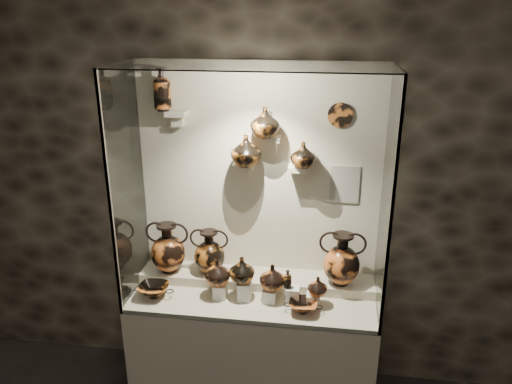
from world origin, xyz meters
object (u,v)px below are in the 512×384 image
amphora_left (168,248)px  amphora_mid (209,252)px  kylix_left (154,290)px  lekythos_small (288,278)px  jug_a (217,272)px  ovoid_vase_c (303,155)px  jug_e (318,286)px  kylix_right (303,306)px  lekythos_tall (162,87)px  ovoid_vase_a (246,151)px  amphora_right (342,259)px  jug_b (242,270)px  ovoid_vase_b (265,122)px  jug_c (272,277)px

amphora_left → amphora_mid: size_ratio=1.12×
kylix_left → lekythos_small: bearing=15.0°
kylix_left → amphora_mid: bearing=49.8°
jug_a → ovoid_vase_c: size_ratio=1.08×
amphora_left → jug_e: (1.09, -0.20, -0.11)m
kylix_right → ovoid_vase_c: 0.99m
lekythos_tall → ovoid_vase_a: lekythos_tall is taller
jug_a → lekythos_tall: 1.29m
lekythos_tall → amphora_right: bearing=-13.6°
jug_b → ovoid_vase_b: ovoid_vase_b is taller
jug_e → amphora_right: bearing=62.9°
jug_b → lekythos_tall: lekythos_tall is taller
jug_a → ovoid_vase_b: size_ratio=0.93×
jug_e → amphora_mid: bearing=176.7°
jug_c → jug_a: bearing=179.0°
ovoid_vase_b → jug_b: bearing=-136.9°
lekythos_small → jug_b: bearing=-168.7°
lekythos_small → ovoid_vase_b: 1.04m
jug_a → ovoid_vase_b: ovoid_vase_b is taller
kylix_left → ovoid_vase_b: 1.38m
jug_c → ovoid_vase_a: size_ratio=0.85×
lekythos_small → ovoid_vase_a: (-0.32, 0.25, 0.80)m
jug_c → jug_e: bearing=-5.8°
ovoid_vase_c → amphora_right: bearing=-27.9°
jug_a → ovoid_vase_a: 0.85m
amphora_right → kylix_left: bearing=-151.3°
kylix_right → jug_e: bearing=65.4°
amphora_mid → amphora_right: (0.94, -0.02, 0.02)m
amphora_mid → ovoid_vase_a: size_ratio=1.58×
jug_b → kylix_left: (-0.61, -0.07, -0.17)m
lekythos_small → ovoid_vase_a: size_ratio=0.69×
jug_e → ovoid_vase_b: size_ratio=0.68×
amphora_right → lekythos_small: amphora_right is taller
amphora_right → jug_e: bearing=-111.0°
amphora_left → kylix_right: amphora_left is taller
lekythos_small → ovoid_vase_a: ovoid_vase_a is taller
jug_e → kylix_left: (-1.12, -0.05, -0.09)m
kylix_right → jug_c: bearing=171.1°
jug_e → ovoid_vase_b: bearing=159.2°
jug_a → jug_e: bearing=-6.0°
amphora_right → jug_b: (-0.67, -0.17, -0.04)m
lekythos_small → ovoid_vase_a: 0.89m
jug_b → ovoid_vase_a: (-0.00, 0.22, 0.77)m
jug_e → lekythos_tall: lekythos_tall is taller
lekythos_small → amphora_mid: bearing=175.1°
jug_e → lekythos_small: bearing=-167.8°
jug_e → lekythos_tall: size_ratio=0.43×
jug_a → jug_b: (0.17, 0.01, 0.03)m
ovoid_vase_a → ovoid_vase_b: 0.23m
lekythos_small → lekythos_tall: 1.52m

